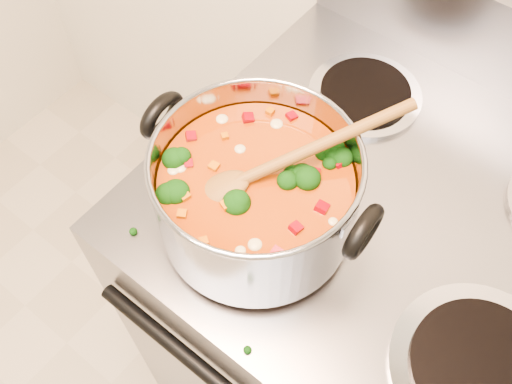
# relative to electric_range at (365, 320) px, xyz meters

# --- Properties ---
(electric_range) EXTENTS (0.77, 0.69, 1.08)m
(electric_range) POSITION_rel_electric_range_xyz_m (0.00, 0.00, 0.00)
(electric_range) COLOR gray
(electric_range) RESTS_ON ground
(stockpot) EXTENTS (0.33, 0.27, 0.16)m
(stockpot) POSITION_rel_electric_range_xyz_m (-0.17, -0.16, 0.54)
(stockpot) COLOR #98979F
(stockpot) RESTS_ON electric_range
(wooden_spoon) EXTENTS (0.19, 0.26, 0.10)m
(wooden_spoon) POSITION_rel_electric_range_xyz_m (-0.16, -0.15, 0.59)
(wooden_spoon) COLOR brown
(wooden_spoon) RESTS_ON stockpot
(cooktop_crumbs) EXTENTS (0.43, 0.19, 0.01)m
(cooktop_crumbs) POSITION_rel_electric_range_xyz_m (-0.26, -0.23, 0.46)
(cooktop_crumbs) COLOR black
(cooktop_crumbs) RESTS_ON electric_range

